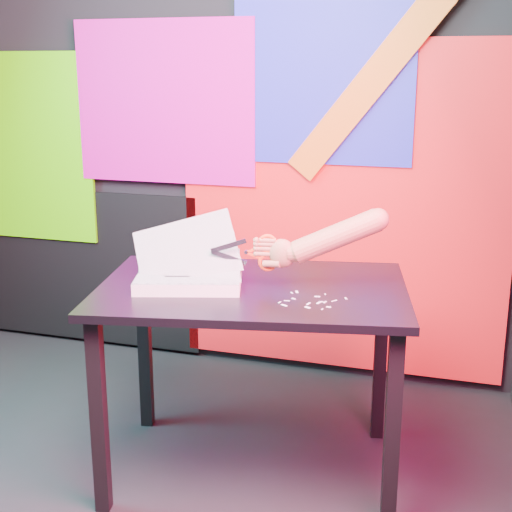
% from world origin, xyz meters
% --- Properties ---
extents(room, '(3.01, 3.01, 2.71)m').
position_xyz_m(room, '(0.00, 0.00, 1.35)').
color(room, black).
rests_on(room, ground).
extents(backdrop, '(2.88, 0.05, 2.08)m').
position_xyz_m(backdrop, '(0.06, 1.46, 0.96)').
color(backdrop, red).
rests_on(backdrop, ground).
extents(work_table, '(1.24, 0.95, 0.75)m').
position_xyz_m(work_table, '(0.51, 0.50, 0.65)').
color(work_table, black).
rests_on(work_table, ground).
extents(printout_stack, '(0.46, 0.37, 0.29)m').
position_xyz_m(printout_stack, '(0.29, 0.44, 0.78)').
color(printout_stack, silver).
rests_on(printout_stack, work_table).
extents(scissors, '(0.24, 0.05, 0.14)m').
position_xyz_m(scissors, '(0.55, 0.49, 0.88)').
color(scissors, '#ACADBE').
rests_on(scissors, printout_stack).
extents(hand_forearm, '(0.46, 0.14, 0.22)m').
position_xyz_m(hand_forearm, '(0.77, 0.53, 0.94)').
color(hand_forearm, '#9F6852').
rests_on(hand_forearm, work_table).
extents(paper_clippings, '(0.22, 0.18, 0.00)m').
position_xyz_m(paper_clippings, '(0.75, 0.39, 0.75)').
color(paper_clippings, silver).
rests_on(paper_clippings, work_table).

